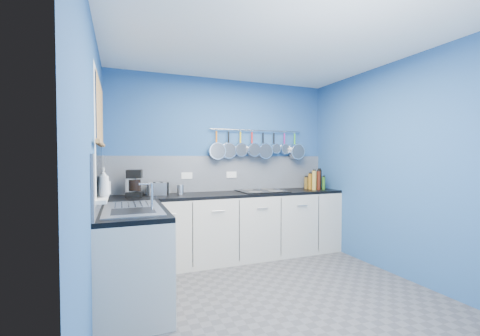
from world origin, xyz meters
TOP-DOWN VIEW (x-y plane):
  - floor at (0.00, 0.00)m, footprint 3.20×3.00m
  - ceiling at (0.00, 0.00)m, footprint 3.20×3.00m
  - wall_back at (0.00, 1.51)m, footprint 3.20×0.02m
  - wall_front at (0.00, -1.51)m, footprint 3.20×0.02m
  - wall_left at (-1.61, 0.00)m, footprint 0.02×3.00m
  - wall_right at (1.61, 0.00)m, footprint 0.02×3.00m
  - backsplash_back at (0.00, 1.49)m, footprint 3.20×0.02m
  - backsplash_left at (-1.59, 0.60)m, footprint 0.02×1.80m
  - cabinet_run_back at (0.00, 1.20)m, footprint 3.20×0.60m
  - worktop_back at (0.00, 1.20)m, footprint 3.20×0.60m
  - cabinet_run_left at (-1.30, 0.30)m, footprint 0.60×1.20m
  - worktop_left at (-1.30, 0.30)m, footprint 0.60×1.20m
  - window_frame at (-1.58, 0.30)m, footprint 0.01×1.00m
  - window_glass at (-1.57, 0.30)m, footprint 0.01×0.90m
  - bamboo_blind at (-1.56, 0.30)m, footprint 0.01×0.90m
  - window_sill at (-1.55, 0.30)m, footprint 0.10×0.98m
  - sink_unit at (-1.30, 0.30)m, footprint 0.50×0.95m
  - mixer_tap at (-1.14, 0.12)m, footprint 0.12×0.08m
  - socket_left at (-0.55, 1.48)m, footprint 0.15×0.01m
  - socket_right at (0.10, 1.48)m, footprint 0.15×0.01m
  - pot_rail at (0.50, 1.45)m, footprint 1.45×0.02m
  - soap_bottle_a at (-1.53, 0.04)m, footprint 0.09×0.09m
  - soap_bottle_b at (-1.53, 0.23)m, footprint 0.10×0.10m
  - paper_towel at (-1.29, 1.25)m, footprint 0.13×0.13m
  - coffee_maker at (-1.24, 1.23)m, footprint 0.22×0.24m
  - toaster at (-0.96, 1.31)m, footprint 0.28×0.20m
  - canister at (-0.68, 1.28)m, footprint 0.11×0.11m
  - hob at (0.46, 1.23)m, footprint 0.64×0.57m
  - pan_0 at (-0.13, 1.44)m, footprint 0.24×0.09m
  - pan_1 at (0.05, 1.44)m, footprint 0.23×0.06m
  - pan_2 at (0.23, 1.44)m, footprint 0.20×0.07m
  - pan_3 at (0.41, 1.44)m, footprint 0.20×0.12m
  - pan_4 at (0.59, 1.44)m, footprint 0.23×0.12m
  - pan_5 at (0.77, 1.44)m, footprint 0.15×0.11m
  - pan_6 at (0.95, 1.44)m, footprint 0.16×0.07m
  - pan_7 at (1.14, 1.44)m, footprint 0.24×0.13m
  - condiment_0 at (1.47, 1.32)m, footprint 0.06×0.06m
  - condiment_1 at (1.38, 1.32)m, footprint 0.06×0.06m
  - condiment_2 at (1.27, 1.32)m, footprint 0.07×0.07m
  - condiment_3 at (1.43, 1.21)m, footprint 0.07×0.07m
  - condiment_4 at (1.35, 1.24)m, footprint 0.07×0.07m
  - condiment_5 at (1.26, 1.20)m, footprint 0.06×0.06m
  - condiment_6 at (1.44, 1.11)m, footprint 0.05×0.05m
  - condiment_7 at (1.34, 1.11)m, footprint 0.06×0.06m
  - condiment_8 at (1.26, 1.10)m, footprint 0.07×0.07m

SIDE VIEW (x-z plane):
  - floor at x=0.00m, z-range -0.02..0.00m
  - cabinet_run_back at x=0.00m, z-range 0.00..0.86m
  - cabinet_run_left at x=-1.30m, z-range 0.00..0.86m
  - worktop_back at x=0.00m, z-range 0.86..0.90m
  - worktop_left at x=-1.30m, z-range 0.86..0.90m
  - sink_unit at x=-1.30m, z-range 0.90..0.91m
  - hob at x=0.46m, z-range 0.90..0.91m
  - canister at x=-0.68m, z-range 0.90..1.02m
  - toaster at x=-0.96m, z-range 0.90..1.06m
  - condiment_2 at x=1.27m, z-range 0.90..1.08m
  - condiment_6 at x=1.44m, z-range 0.90..1.09m
  - condiment_0 at x=1.47m, z-range 0.90..1.09m
  - condiment_4 at x=1.35m, z-range 0.90..1.10m
  - condiment_1 at x=1.38m, z-range 0.90..1.12m
  - condiment_5 at x=1.26m, z-range 0.90..1.14m
  - mixer_tap at x=-1.14m, z-range 0.90..1.16m
  - window_sill at x=-1.55m, z-range 1.02..1.05m
  - condiment_7 at x=1.34m, z-range 0.90..1.17m
  - paper_towel at x=-1.29m, z-range 0.90..1.18m
  - condiment_8 at x=1.26m, z-range 0.90..1.18m
  - condiment_3 at x=1.43m, z-range 0.90..1.19m
  - coffee_maker at x=-1.24m, z-range 0.90..1.23m
  - socket_left at x=-0.55m, z-range 1.09..1.18m
  - socket_right at x=0.10m, z-range 1.09..1.18m
  - soap_bottle_b at x=-1.53m, z-range 1.05..1.22m
  - backsplash_back at x=0.00m, z-range 0.90..1.40m
  - backsplash_left at x=-1.59m, z-range 0.90..1.40m
  - soap_bottle_a at x=-1.53m, z-range 1.05..1.29m
  - wall_back at x=0.00m, z-range 0.00..2.50m
  - wall_front at x=0.00m, z-range 0.00..2.50m
  - wall_left at x=-1.61m, z-range 0.00..2.50m
  - wall_right at x=1.61m, z-range 0.00..2.50m
  - window_glass at x=-1.57m, z-range 1.05..2.05m
  - window_frame at x=-1.58m, z-range 1.00..2.10m
  - pan_0 at x=-0.13m, z-range 1.35..1.78m
  - pan_7 at x=1.14m, z-range 1.35..1.78m
  - pan_4 at x=0.59m, z-range 1.36..1.78m
  - pan_1 at x=0.05m, z-range 1.36..1.78m
  - pan_2 at x=0.23m, z-range 1.39..1.78m
  - pan_3 at x=0.41m, z-range 1.39..1.78m
  - pan_6 at x=0.95m, z-range 1.43..1.78m
  - pan_5 at x=0.77m, z-range 1.44..1.78m
  - bamboo_blind at x=-1.56m, z-range 1.50..2.05m
  - pot_rail at x=0.50m, z-range 1.77..1.79m
  - ceiling at x=0.00m, z-range 2.50..2.52m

